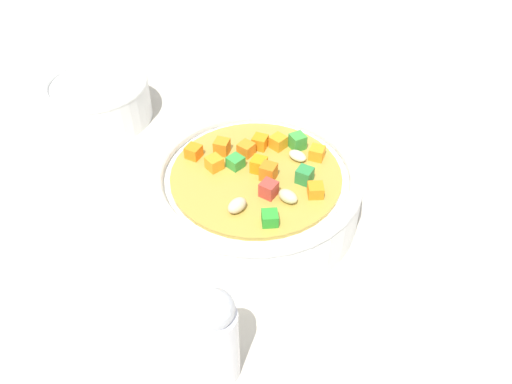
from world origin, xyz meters
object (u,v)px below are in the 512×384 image
(soup_bowl_main, at_px, (256,190))
(pepper_shaker, at_px, (216,336))
(side_bowl_small, at_px, (98,98))
(spoon, at_px, (394,344))

(soup_bowl_main, bearing_deg, pepper_shaker, 19.09)
(side_bowl_small, bearing_deg, pepper_shaker, 54.41)
(soup_bowl_main, distance_m, side_bowl_small, 0.25)
(side_bowl_small, relative_size, pepper_shaker, 1.30)
(soup_bowl_main, xyz_separation_m, spoon, (0.08, 0.16, -0.03))
(side_bowl_small, bearing_deg, soup_bowl_main, 77.45)
(soup_bowl_main, relative_size, side_bowl_small, 1.61)
(spoon, relative_size, side_bowl_small, 1.87)
(side_bowl_small, height_order, pepper_shaker, pepper_shaker)
(spoon, bearing_deg, side_bowl_small, 61.54)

